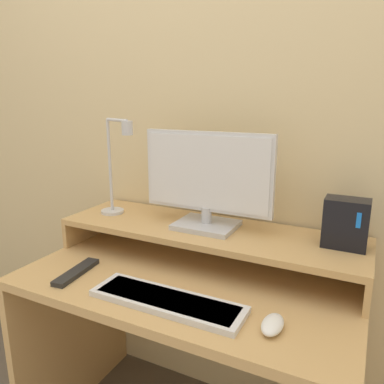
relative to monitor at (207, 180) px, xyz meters
The scene contains 9 objects.
wall_back 0.32m from the monitor, 88.24° to the left, with size 6.00×0.05×2.50m.
desk 0.52m from the monitor, 87.83° to the right, with size 1.09×0.62×0.70m.
monitor_shelf 0.19m from the monitor, 42.99° to the right, with size 1.09×0.32×0.12m.
monitor is the anchor object (origin of this frame).
desk_lamp 0.37m from the monitor, behind, with size 0.19×0.11×0.38m.
router_dock 0.47m from the monitor, ahead, with size 0.13×0.08×0.16m.
keyboard 0.44m from the monitor, 84.74° to the right, with size 0.46×0.13×0.02m.
mouse 0.54m from the monitor, 44.48° to the right, with size 0.05×0.10×0.03m.
remote_control 0.54m from the monitor, 136.61° to the right, with size 0.07×0.20×0.02m.
Camera 1 is at (0.52, -0.70, 1.27)m, focal length 35.00 mm.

